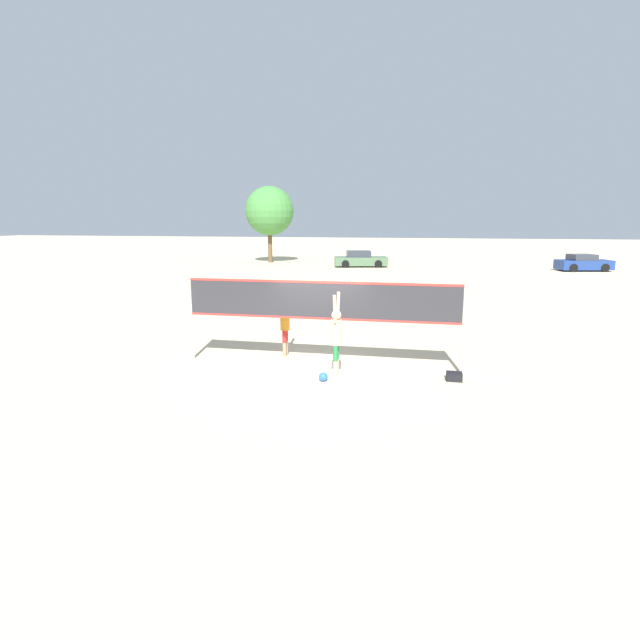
{
  "coord_description": "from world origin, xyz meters",
  "views": [
    {
      "loc": [
        2.66,
        -13.14,
        4.02
      ],
      "look_at": [
        0.0,
        0.0,
        1.31
      ],
      "focal_mm": 28.0,
      "sensor_mm": 36.0,
      "label": 1
    }
  ],
  "objects_px": {
    "volleyball": "(323,377)",
    "parked_car_near": "(583,263)",
    "parked_car_mid": "(360,260)",
    "tree_left_cluster": "(269,211)",
    "volleyball_net": "(320,306)",
    "player_blocker": "(285,323)",
    "gear_bag": "(454,376)",
    "player_spiker": "(336,334)"
  },
  "relations": [
    {
      "from": "player_blocker",
      "to": "volleyball",
      "type": "distance_m",
      "value": 2.81
    },
    {
      "from": "volleyball_net",
      "to": "player_spiker",
      "type": "bearing_deg",
      "value": -58.18
    },
    {
      "from": "volleyball_net",
      "to": "player_spiker",
      "type": "relative_size",
      "value": 3.49
    },
    {
      "from": "volleyball",
      "to": "gear_bag",
      "type": "bearing_deg",
      "value": 12.78
    },
    {
      "from": "player_spiker",
      "to": "player_blocker",
      "type": "relative_size",
      "value": 1.14
    },
    {
      "from": "volleyball_net",
      "to": "volleyball",
      "type": "xyz_separation_m",
      "value": [
        0.35,
        -1.3,
        -1.6
      ]
    },
    {
      "from": "player_spiker",
      "to": "parked_car_mid",
      "type": "height_order",
      "value": "player_spiker"
    },
    {
      "from": "volleyball",
      "to": "tree_left_cluster",
      "type": "bearing_deg",
      "value": 109.13
    },
    {
      "from": "volleyball_net",
      "to": "volleyball",
      "type": "height_order",
      "value": "volleyball_net"
    },
    {
      "from": "parked_car_near",
      "to": "volleyball",
      "type": "bearing_deg",
      "value": -128.0
    },
    {
      "from": "gear_bag",
      "to": "parked_car_near",
      "type": "distance_m",
      "value": 32.67
    },
    {
      "from": "volleyball_net",
      "to": "player_spiker",
      "type": "xyz_separation_m",
      "value": [
        0.62,
        -1.01,
        -0.54
      ]
    },
    {
      "from": "player_blocker",
      "to": "gear_bag",
      "type": "distance_m",
      "value": 5.11
    },
    {
      "from": "player_blocker",
      "to": "parked_car_mid",
      "type": "distance_m",
      "value": 29.15
    },
    {
      "from": "volleyball_net",
      "to": "parked_car_near",
      "type": "height_order",
      "value": "volleyball_net"
    },
    {
      "from": "volleyball_net",
      "to": "tree_left_cluster",
      "type": "xyz_separation_m",
      "value": [
        -11.47,
        32.76,
        3.08
      ]
    },
    {
      "from": "tree_left_cluster",
      "to": "parked_car_mid",
      "type": "bearing_deg",
      "value": -17.34
    },
    {
      "from": "parked_car_mid",
      "to": "tree_left_cluster",
      "type": "height_order",
      "value": "tree_left_cluster"
    },
    {
      "from": "volleyball_net",
      "to": "player_spiker",
      "type": "distance_m",
      "value": 1.3
    },
    {
      "from": "tree_left_cluster",
      "to": "player_blocker",
      "type": "bearing_deg",
      "value": -72.21
    },
    {
      "from": "gear_bag",
      "to": "parked_car_mid",
      "type": "xyz_separation_m",
      "value": [
        -6.1,
        30.52,
        0.52
      ]
    },
    {
      "from": "volleyball_net",
      "to": "tree_left_cluster",
      "type": "relative_size",
      "value": 1.09
    },
    {
      "from": "parked_car_near",
      "to": "player_spiker",
      "type": "bearing_deg",
      "value": -127.79
    },
    {
      "from": "volleyball_net",
      "to": "parked_car_near",
      "type": "relative_size",
      "value": 1.79
    },
    {
      "from": "player_blocker",
      "to": "tree_left_cluster",
      "type": "xyz_separation_m",
      "value": [
        -10.24,
        31.92,
        3.79
      ]
    },
    {
      "from": "player_spiker",
      "to": "player_blocker",
      "type": "height_order",
      "value": "player_spiker"
    },
    {
      "from": "player_spiker",
      "to": "parked_car_mid",
      "type": "distance_m",
      "value": 31.13
    },
    {
      "from": "player_spiker",
      "to": "player_blocker",
      "type": "bearing_deg",
      "value": 45.1
    },
    {
      "from": "parked_car_near",
      "to": "tree_left_cluster",
      "type": "relative_size",
      "value": 0.61
    },
    {
      "from": "volleyball",
      "to": "gear_bag",
      "type": "relative_size",
      "value": 0.58
    },
    {
      "from": "volleyball_net",
      "to": "player_blocker",
      "type": "bearing_deg",
      "value": 145.59
    },
    {
      "from": "player_spiker",
      "to": "parked_car_near",
      "type": "bearing_deg",
      "value": -25.39
    },
    {
      "from": "player_spiker",
      "to": "player_blocker",
      "type": "xyz_separation_m",
      "value": [
        -1.86,
        1.85,
        -0.16
      ]
    },
    {
      "from": "volleyball",
      "to": "player_blocker",
      "type": "bearing_deg",
      "value": 126.38
    },
    {
      "from": "volleyball",
      "to": "parked_car_mid",
      "type": "xyz_separation_m",
      "value": [
        -2.85,
        31.26,
        0.5
      ]
    },
    {
      "from": "volleyball_net",
      "to": "gear_bag",
      "type": "height_order",
      "value": "volleyball_net"
    },
    {
      "from": "gear_bag",
      "to": "parked_car_near",
      "type": "height_order",
      "value": "parked_car_near"
    },
    {
      "from": "volleyball_net",
      "to": "parked_car_near",
      "type": "xyz_separation_m",
      "value": [
        15.31,
        29.94,
        -1.11
      ]
    },
    {
      "from": "gear_bag",
      "to": "parked_car_mid",
      "type": "bearing_deg",
      "value": 101.3
    },
    {
      "from": "volleyball",
      "to": "parked_car_near",
      "type": "relative_size",
      "value": 0.05
    },
    {
      "from": "volleyball_net",
      "to": "player_spiker",
      "type": "height_order",
      "value": "volleyball_net"
    },
    {
      "from": "parked_car_mid",
      "to": "tree_left_cluster",
      "type": "distance_m",
      "value": 10.28
    }
  ]
}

